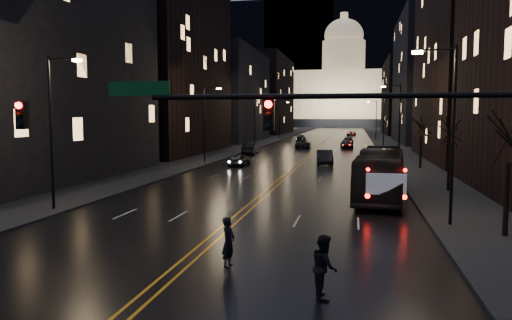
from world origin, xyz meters
The scene contains 37 objects.
ground centered at (0.00, 0.00, 0.00)m, with size 900.00×900.00×0.00m, color black.
road centered at (0.00, 130.00, 0.01)m, with size 20.00×320.00×0.02m, color black.
sidewalk_left centered at (-14.00, 130.00, 0.08)m, with size 8.00×320.00×0.16m, color black.
sidewalk_right centered at (14.00, 130.00, 0.08)m, with size 8.00×320.00×0.16m, color black.
center_line centered at (0.00, 130.00, 0.03)m, with size 0.62×320.00×0.01m, color orange.
building_left_near centered at (-21.00, 22.00, 11.00)m, with size 12.00×28.00×22.00m, color black.
building_left_mid centered at (-21.00, 54.00, 14.00)m, with size 12.00×30.00×28.00m, color black.
building_left_far centered at (-21.00, 92.00, 10.00)m, with size 12.00×34.00×20.00m, color black.
building_left_dist centered at (-21.00, 140.00, 12.00)m, with size 12.00×40.00×24.00m, color black.
building_right_tall centered at (21.00, 50.00, 19.00)m, with size 12.00×30.00×38.00m, color black.
building_right_mid centered at (21.00, 92.00, 13.00)m, with size 12.00×34.00×26.00m, color black.
building_right_dist centered at (21.00, 140.00, 11.00)m, with size 12.00×40.00×22.00m, color black.
mountain_ridge centered at (40.00, 380.00, 65.00)m, with size 520.00×60.00×130.00m, color black.
capitol centered at (0.00, 250.00, 17.15)m, with size 90.00×50.00×58.50m.
traffic_signal centered at (5.91, 0.00, 5.10)m, with size 17.29×0.45×7.00m.
streetlamp_right_near centered at (10.81, 10.00, 5.08)m, with size 2.13×0.25×9.00m.
streetlamp_left_near centered at (-10.81, 10.00, 5.08)m, with size 2.13×0.25×9.00m.
streetlamp_right_mid centered at (10.81, 40.00, 5.08)m, with size 2.13×0.25×9.00m.
streetlamp_left_mid centered at (-10.81, 40.00, 5.08)m, with size 2.13×0.25×9.00m.
streetlamp_right_far centered at (10.81, 70.00, 5.08)m, with size 2.13×0.25×9.00m.
streetlamp_left_far centered at (-10.81, 70.00, 5.08)m, with size 2.13×0.25×9.00m.
streetlamp_right_dist centered at (10.81, 100.00, 5.08)m, with size 2.13×0.25×9.00m.
streetlamp_left_dist centered at (-10.81, 100.00, 5.08)m, with size 2.13×0.25×9.00m.
tree_right_near centered at (13.00, 8.00, 4.53)m, with size 2.40×2.40×6.65m.
tree_right_mid centered at (13.00, 22.00, 4.53)m, with size 2.40×2.40×6.65m.
tree_right_far centered at (13.00, 38.00, 4.53)m, with size 2.40×2.40×6.65m.
bus centered at (8.00, 18.33, 1.70)m, with size 2.85×12.19×3.40m, color black.
oncoming_car_a centered at (-6.20, 37.23, 0.71)m, with size 1.69×4.19×1.43m, color black.
oncoming_car_b centered at (-8.50, 54.54, 0.82)m, with size 1.74×4.99×1.65m, color black.
oncoming_car_c centered at (-2.50, 70.23, 0.72)m, with size 2.39×5.18×1.44m, color black.
oncoming_car_d centered at (-5.16, 91.72, 0.74)m, with size 2.07×5.09×1.48m, color black.
receding_car_a centered at (2.92, 41.37, 0.84)m, with size 1.78×5.10×1.68m, color black.
receding_car_b centered at (4.96, 69.68, 0.78)m, with size 1.83×4.55×1.55m, color black.
receding_car_c centered at (5.04, 81.54, 0.72)m, with size 2.01×4.95×1.44m, color black.
receding_car_d centered at (5.36, 123.95, 0.65)m, with size 2.15×4.66×1.29m, color black.
pedestrian_a centered at (1.74, 1.48, 0.94)m, with size 0.68×0.45×1.87m, color black.
pedestrian_b centered at (5.39, -0.98, 0.99)m, with size 0.96×0.53×1.98m, color black.
Camera 1 is at (6.22, -15.99, 5.59)m, focal length 35.00 mm.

